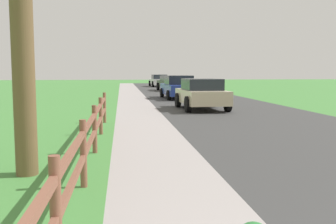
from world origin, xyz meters
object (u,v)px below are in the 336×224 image
(parked_car_blue, at_px, (179,87))
(parked_car_white, at_px, (159,81))
(parked_suv_beige, at_px, (201,94))
(parked_car_black, at_px, (170,83))

(parked_car_blue, xyz_separation_m, parked_car_white, (0.66, 21.03, -0.04))
(parked_suv_beige, xyz_separation_m, parked_car_black, (0.77, 18.69, -0.01))
(parked_suv_beige, height_order, parked_car_white, parked_suv_beige)
(parked_suv_beige, bearing_deg, parked_car_blue, 89.92)
(parked_suv_beige, distance_m, parked_car_black, 18.70)
(parked_car_black, distance_m, parked_car_white, 10.10)
(parked_car_white, bearing_deg, parked_suv_beige, -91.33)
(parked_car_black, xyz_separation_m, parked_car_white, (-0.10, 10.10, -0.03))
(parked_car_blue, height_order, parked_car_white, parked_car_blue)
(parked_car_white, bearing_deg, parked_car_black, -89.43)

